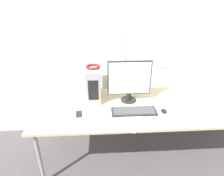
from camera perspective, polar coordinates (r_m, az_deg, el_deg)
wall_back at (r=2.61m, az=8.78°, el=13.42°), size 8.00×0.07×2.70m
desk at (r=2.30m, az=10.66°, el=-5.85°), size 2.60×0.94×0.75m
pc_tower at (r=2.32m, az=-5.57°, el=1.44°), size 0.17×0.40×0.41m
headphones at (r=2.24m, az=-5.81°, el=6.52°), size 0.17×0.17×0.03m
monitor_main at (r=2.22m, az=5.30°, el=2.34°), size 0.51×0.19×0.51m
keyboard at (r=2.12m, az=6.69°, el=-7.08°), size 0.50×0.18×0.02m
mouse at (r=2.18m, az=15.49°, el=-6.74°), size 0.06×0.08×0.04m
cell_phone at (r=2.10m, az=-10.03°, el=-7.85°), size 0.08×0.13×0.01m
paper_sheet_left at (r=1.96m, az=5.54°, el=-10.32°), size 0.33×0.36×0.00m
paper_sheet_front at (r=2.02m, az=-11.15°, el=-9.62°), size 0.28×0.34×0.00m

